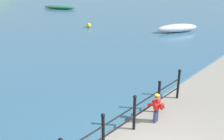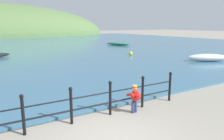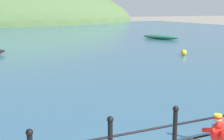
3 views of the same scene
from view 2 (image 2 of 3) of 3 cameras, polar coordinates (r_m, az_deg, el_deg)
name	(u,v)px [view 2 (image 2 of 3)]	position (r m, az deg, el deg)	size (l,w,h in m)	color
water	(3,45)	(36.88, -26.52, 5.83)	(80.00, 60.00, 0.10)	#386684
iron_railing	(92,100)	(7.22, -5.34, -7.94)	(7.15, 0.12, 1.21)	black
child_in_coat	(135,96)	(7.73, 6.01, -6.88)	(0.40, 0.54, 1.00)	navy
boat_red_dinghy	(118,44)	(32.41, 1.64, 6.87)	(2.64, 3.96, 0.43)	#287551
boat_white_sailboat	(208,58)	(19.74, 23.72, 3.00)	(3.31, 2.50, 0.61)	silver
mooring_buoy	(131,53)	(21.75, 4.89, 4.36)	(0.38, 0.38, 0.38)	yellow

